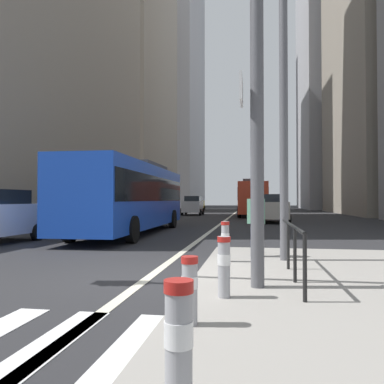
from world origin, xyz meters
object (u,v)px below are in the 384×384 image
(city_bus_blue_oncoming, at_px, (132,194))
(bollard_back, at_px, (225,239))
(bollard_right, at_px, (224,263))
(bollard_left, at_px, (190,286))
(city_bus_red_distant, at_px, (258,198))
(city_bus_red_receding, at_px, (253,197))
(bollard_front, at_px, (179,343))
(street_lamp_post, at_px, (283,45))
(car_oncoming_far, at_px, (193,205))
(pedestrian_waiting, at_px, (256,220))
(car_receding_near, at_px, (252,204))
(car_receding_far, at_px, (273,208))
(traffic_signal_gantry, at_px, (126,53))
(car_oncoming_mid, at_px, (197,204))

(city_bus_blue_oncoming, xyz_separation_m, bollard_back, (4.93, -8.12, -1.17))
(bollard_right, bearing_deg, bollard_left, -103.15)
(city_bus_red_distant, bearing_deg, city_bus_red_receding, -91.88)
(bollard_front, bearing_deg, street_lamp_post, 79.90)
(car_oncoming_far, relative_size, bollard_front, 4.57)
(city_bus_red_receding, bearing_deg, city_bus_blue_oncoming, -105.60)
(bollard_back, xyz_separation_m, pedestrian_waiting, (0.71, 0.90, 0.42))
(city_bus_blue_oncoming, xyz_separation_m, street_lamp_post, (6.30, -7.67, 3.45))
(car_receding_near, xyz_separation_m, car_oncoming_far, (-6.02, -11.79, -0.00))
(city_bus_red_receding, relative_size, bollard_left, 14.78)
(car_receding_near, height_order, pedestrian_waiting, car_receding_near)
(car_oncoming_far, height_order, bollard_right, car_oncoming_far)
(car_receding_far, distance_m, car_oncoming_far, 13.82)
(city_bus_red_receding, bearing_deg, traffic_signal_gantry, -94.12)
(car_receding_far, bearing_deg, bollard_back, -96.37)
(car_oncoming_far, distance_m, street_lamp_post, 30.12)
(car_oncoming_far, relative_size, bollard_back, 4.50)
(street_lamp_post, bearing_deg, pedestrian_waiting, 144.98)
(car_oncoming_far, bearing_deg, traffic_signal_gantry, -83.02)
(traffic_signal_gantry, bearing_deg, car_receding_near, 87.24)
(car_oncoming_mid, bearing_deg, street_lamp_post, -78.99)
(car_oncoming_far, xyz_separation_m, bollard_front, (5.62, -35.78, -0.33))
(car_oncoming_mid, distance_m, street_lamp_post, 46.70)
(car_oncoming_mid, bearing_deg, car_receding_near, -30.94)
(city_bus_red_receding, bearing_deg, car_receding_near, 90.42)
(traffic_signal_gantry, bearing_deg, car_receding_far, 80.10)
(street_lamp_post, height_order, bollard_front, street_lamp_post)
(car_oncoming_far, relative_size, street_lamp_post, 0.52)
(traffic_signal_gantry, xyz_separation_m, street_lamp_post, (2.92, 2.91, 1.14))
(car_receding_near, height_order, bollard_front, car_receding_near)
(street_lamp_post, distance_m, bollard_right, 6.00)
(city_bus_red_distant, xyz_separation_m, car_oncoming_far, (-6.85, -21.12, -0.85))
(city_bus_red_receding, height_order, car_receding_near, city_bus_red_receding)
(city_bus_red_receding, distance_m, street_lamp_post, 27.90)
(city_bus_blue_oncoming, distance_m, car_receding_near, 33.59)
(city_bus_blue_oncoming, relative_size, city_bus_red_receding, 1.02)
(car_receding_near, relative_size, car_oncoming_far, 1.00)
(car_receding_far, relative_size, bollard_back, 4.93)
(car_oncoming_mid, xyz_separation_m, street_lamp_post, (8.89, -45.65, 4.29))
(city_bus_red_receding, height_order, city_bus_red_distant, same)
(city_bus_blue_oncoming, distance_m, traffic_signal_gantry, 11.35)
(city_bus_red_distant, distance_m, bollard_left, 55.07)
(city_bus_blue_oncoming, bearing_deg, car_receding_near, 80.59)
(car_oncoming_far, bearing_deg, car_oncoming_mid, 97.06)
(bollard_front, xyz_separation_m, bollard_back, (-0.16, 6.32, 0.01))
(city_bus_blue_oncoming, relative_size, street_lamp_post, 1.46)
(bollard_front, bearing_deg, car_receding_near, 89.52)
(bollard_back, bearing_deg, bollard_left, -91.08)
(street_lamp_post, relative_size, bollard_front, 8.80)
(bollard_right, bearing_deg, car_receding_near, 89.56)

